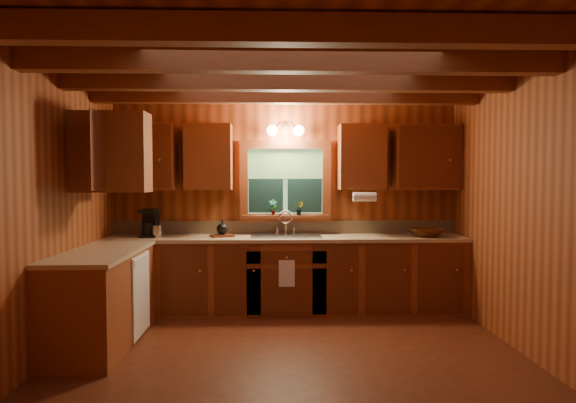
{
  "coord_description": "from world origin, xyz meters",
  "views": [
    {
      "loc": [
        -0.16,
        -4.29,
        1.58
      ],
      "look_at": [
        0.0,
        0.8,
        1.35
      ],
      "focal_mm": 31.2,
      "sensor_mm": 36.0,
      "label": 1
    }
  ],
  "objects_px": {
    "coffee_maker": "(149,223)",
    "sink": "(286,240)",
    "wicker_basket": "(426,232)",
    "cutting_board": "(222,236)"
  },
  "relations": [
    {
      "from": "coffee_maker",
      "to": "cutting_board",
      "type": "bearing_deg",
      "value": -1.33
    },
    {
      "from": "sink",
      "to": "cutting_board",
      "type": "height_order",
      "value": "sink"
    },
    {
      "from": "cutting_board",
      "to": "wicker_basket",
      "type": "relative_size",
      "value": 0.65
    },
    {
      "from": "coffee_maker",
      "to": "wicker_basket",
      "type": "xyz_separation_m",
      "value": [
        3.26,
        -0.09,
        -0.11
      ]
    },
    {
      "from": "sink",
      "to": "cutting_board",
      "type": "xyz_separation_m",
      "value": [
        -0.75,
        -0.01,
        0.06
      ]
    },
    {
      "from": "sink",
      "to": "wicker_basket",
      "type": "relative_size",
      "value": 2.04
    },
    {
      "from": "coffee_maker",
      "to": "sink",
      "type": "bearing_deg",
      "value": -0.29
    },
    {
      "from": "sink",
      "to": "coffee_maker",
      "type": "relative_size",
      "value": 2.52
    },
    {
      "from": "cutting_board",
      "to": "wicker_basket",
      "type": "xyz_separation_m",
      "value": [
        2.4,
        -0.07,
        0.04
      ]
    },
    {
      "from": "sink",
      "to": "wicker_basket",
      "type": "height_order",
      "value": "sink"
    }
  ]
}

